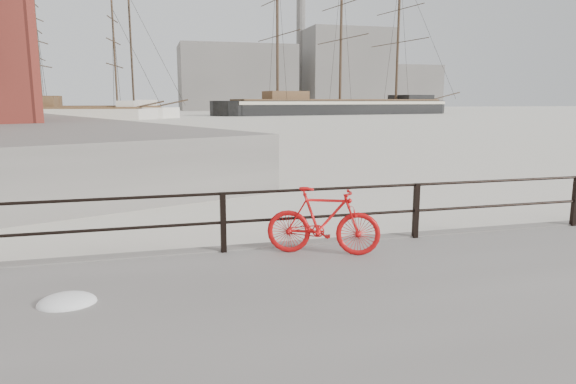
{
  "coord_description": "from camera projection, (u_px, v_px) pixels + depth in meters",
  "views": [
    {
      "loc": [
        -4.59,
        -8.31,
        2.82
      ],
      "look_at": [
        -1.96,
        1.5,
        1.0
      ],
      "focal_mm": 32.0,
      "sensor_mm": 36.0,
      "label": 1
    }
  ],
  "objects": [
    {
      "name": "ground",
      "position": [
        410.0,
        254.0,
        9.57
      ],
      "size": [
        400.0,
        400.0,
        0.0
      ],
      "primitive_type": "plane",
      "color": "white",
      "rests_on": "ground"
    },
    {
      "name": "bicycle",
      "position": [
        323.0,
        221.0,
        8.27
      ],
      "size": [
        1.79,
        0.98,
        1.1
      ],
      "primitive_type": "imported",
      "rotation": [
        0.0,
        0.0,
        -0.41
      ],
      "color": "red",
      "rests_on": "promenade"
    },
    {
      "name": "industrial_east",
      "position": [
        404.0,
        87.0,
        170.83
      ],
      "size": [
        20.0,
        16.0,
        14.0
      ],
      "primitive_type": "cube",
      "color": "gray",
      "rests_on": "ground"
    },
    {
      "name": "guardrail",
      "position": [
        416.0,
        211.0,
        9.28
      ],
      "size": [
        28.0,
        0.1,
        1.0
      ],
      "primitive_type": null,
      "color": "black",
      "rests_on": "promenade"
    },
    {
      "name": "industrial_mid",
      "position": [
        345.0,
        70.0,
        159.33
      ],
      "size": [
        26.0,
        20.0,
        24.0
      ],
      "primitive_type": "cube",
      "color": "gray",
      "rests_on": "ground"
    },
    {
      "name": "barque_black",
      "position": [
        340.0,
        114.0,
        103.6
      ],
      "size": [
        62.36,
        29.04,
        33.94
      ],
      "primitive_type": null,
      "rotation": [
        0.0,
        0.0,
        0.16
      ],
      "color": "black",
      "rests_on": "ground"
    },
    {
      "name": "schooner_mid",
      "position": [
        90.0,
        119.0,
        80.05
      ],
      "size": [
        29.75,
        13.19,
        21.14
      ],
      "primitive_type": null,
      "rotation": [
        0.0,
        0.0,
        0.02
      ],
      "color": "silver",
      "rests_on": "ground"
    },
    {
      "name": "industrial_west",
      "position": [
        237.0,
        78.0,
        146.18
      ],
      "size": [
        32.0,
        18.0,
        18.0
      ],
      "primitive_type": "cube",
      "color": "gray",
      "rests_on": "ground"
    },
    {
      "name": "smokestack",
      "position": [
        301.0,
        37.0,
        159.0
      ],
      "size": [
        2.8,
        2.8,
        44.0
      ],
      "primitive_type": "cylinder",
      "color": "gray",
      "rests_on": "ground"
    },
    {
      "name": "schooner_left",
      "position": [
        81.0,
        119.0,
        76.92
      ],
      "size": [
        25.24,
        14.44,
        18.16
      ],
      "primitive_type": null,
      "rotation": [
        0.0,
        0.0,
        -0.16
      ],
      "color": "beige",
      "rests_on": "ground"
    }
  ]
}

